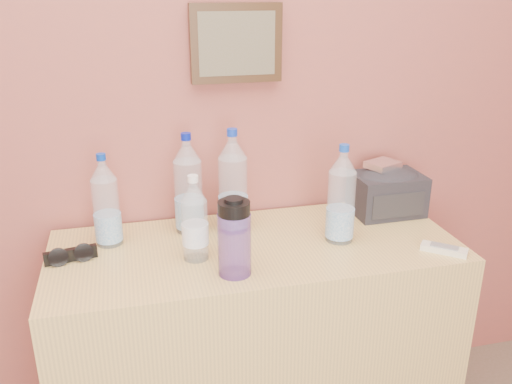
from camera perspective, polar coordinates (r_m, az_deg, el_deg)
picture_frame at (r=1.81m, az=-2.09°, el=15.36°), size 0.30×0.03×0.25m
dresser at (r=1.94m, az=-0.01°, el=-16.25°), size 1.29×0.54×0.80m
pet_large_a at (r=1.75m, az=-15.50°, el=-1.34°), size 0.08×0.08×0.30m
pet_large_b at (r=1.77m, az=-2.44°, el=0.57°), size 0.09×0.09×0.35m
pet_large_c at (r=1.78m, az=-7.13°, el=0.34°), size 0.09×0.09×0.34m
pet_large_d at (r=1.72m, az=8.95°, el=-0.75°), size 0.09×0.09×0.32m
pet_small at (r=1.61m, az=-6.46°, el=-3.25°), size 0.08×0.08×0.26m
nalgene_bottle at (r=1.52m, az=-2.29°, el=-4.78°), size 0.09×0.09×0.23m
sunglasses at (r=1.71m, az=-18.93°, el=-6.29°), size 0.16×0.08×0.04m
ac_remote at (r=1.78m, az=19.19°, el=-5.72°), size 0.13×0.12×0.02m
toiletry_bag at (r=1.99m, az=13.64°, el=0.07°), size 0.24×0.18×0.16m
foil_packet at (r=1.97m, az=13.19°, el=2.81°), size 0.13×0.12×0.02m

